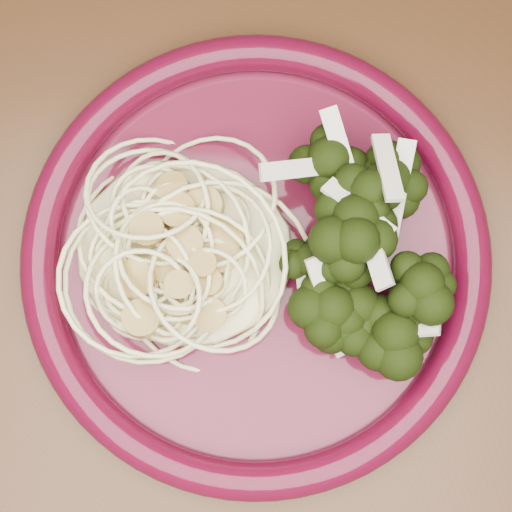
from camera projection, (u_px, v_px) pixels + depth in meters
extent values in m
plane|color=#53381C|center=(202.00, 319.00, 1.24)|extent=(3.50, 3.50, 0.00)
cube|color=#472814|center=(127.00, 251.00, 0.52)|extent=(1.20, 0.80, 0.04)
cylinder|color=#510F23|center=(256.00, 260.00, 0.50)|extent=(0.32, 0.32, 0.01)
torus|color=#51061C|center=(256.00, 257.00, 0.49)|extent=(0.33, 0.33, 0.03)
ellipsoid|color=#FAF4AF|center=(183.00, 249.00, 0.48)|extent=(0.15, 0.14, 0.03)
ellipsoid|color=black|center=(348.00, 260.00, 0.46)|extent=(0.11, 0.17, 0.06)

